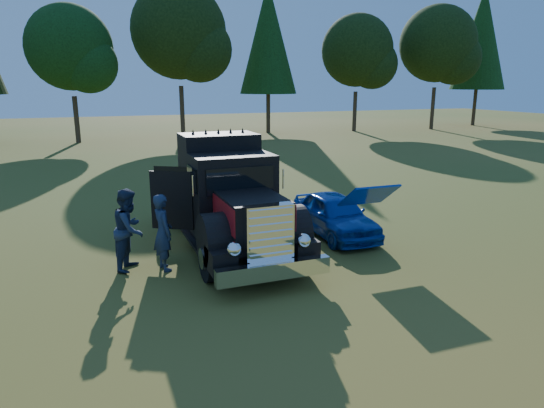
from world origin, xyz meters
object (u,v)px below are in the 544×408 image
Objects in this scene: diamond_t_truck at (228,202)px; hotrod_coupe at (335,214)px; spectator_near at (163,232)px; spectator_far at (130,229)px.

diamond_t_truck is 3.27m from hotrod_coupe.
spectator_near is (-1.89, -0.99, -0.36)m from diamond_t_truck.
hotrod_coupe is at bearing -58.11° from spectator_far.
spectator_near is at bearing -152.44° from diamond_t_truck.
spectator_near is 0.94× the size of spectator_far.
diamond_t_truck reaches higher than hotrod_coupe.
spectator_near is 0.81m from spectator_far.
diamond_t_truck reaches higher than spectator_far.
diamond_t_truck is at bearing -73.49° from spectator_near.
spectator_far is at bearing -174.24° from hotrod_coupe.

